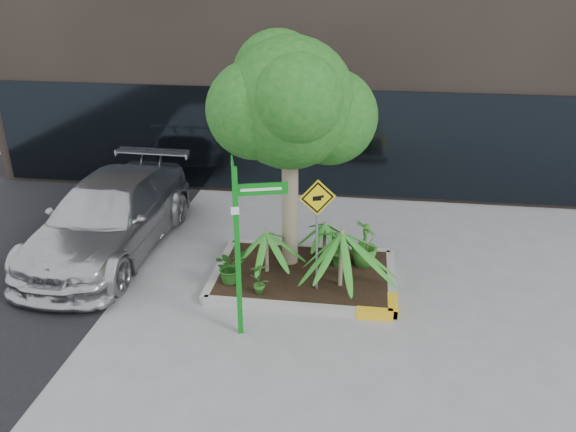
# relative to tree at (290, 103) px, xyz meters

# --- Properties ---
(ground) EXTENTS (80.00, 80.00, 0.00)m
(ground) POSITION_rel_tree_xyz_m (0.12, -0.70, -3.19)
(ground) COLOR gray
(ground) RESTS_ON ground
(planter) EXTENTS (3.35, 2.36, 0.15)m
(planter) POSITION_rel_tree_xyz_m (0.35, -0.42, -3.09)
(planter) COLOR #9E9E99
(planter) RESTS_ON ground
(tree) EXTENTS (2.91, 2.58, 4.37)m
(tree) POSITION_rel_tree_xyz_m (0.00, 0.00, 0.00)
(tree) COLOR gray
(tree) RESTS_ON ground
(palm_front) EXTENTS (1.23, 1.23, 1.37)m
(palm_front) POSITION_rel_tree_xyz_m (1.00, -0.77, -2.01)
(palm_front) COLOR gray
(palm_front) RESTS_ON ground
(palm_left) EXTENTS (0.96, 0.96, 1.07)m
(palm_left) POSITION_rel_tree_xyz_m (-0.37, -0.45, -2.24)
(palm_left) COLOR gray
(palm_left) RESTS_ON ground
(palm_back) EXTENTS (0.80, 0.80, 0.89)m
(palm_back) POSITION_rel_tree_xyz_m (0.63, 0.35, -2.38)
(palm_back) COLOR gray
(palm_back) RESTS_ON ground
(parked_car) EXTENTS (2.20, 5.12, 1.47)m
(parked_car) POSITION_rel_tree_xyz_m (-3.68, 0.25, -2.45)
(parked_car) COLOR silver
(parked_car) RESTS_ON ground
(shrub_a) EXTENTS (0.80, 0.80, 0.63)m
(shrub_a) POSITION_rel_tree_xyz_m (-0.94, -0.93, -2.72)
(shrub_a) COLOR #1C5016
(shrub_a) RESTS_ON planter
(shrub_b) EXTENTS (0.63, 0.63, 0.88)m
(shrub_b) POSITION_rel_tree_xyz_m (1.41, 0.04, -2.60)
(shrub_b) COLOR #2E6E21
(shrub_b) RESTS_ON planter
(shrub_c) EXTENTS (0.42, 0.42, 0.62)m
(shrub_c) POSITION_rel_tree_xyz_m (-0.35, -1.25, -2.73)
(shrub_c) COLOR #295F1D
(shrub_c) RESTS_ON planter
(shrub_d) EXTENTS (0.42, 0.42, 0.67)m
(shrub_d) POSITION_rel_tree_xyz_m (0.94, -0.09, -2.70)
(shrub_d) COLOR #296C1F
(shrub_d) RESTS_ON planter
(street_sign_post) EXTENTS (0.96, 0.80, 2.76)m
(street_sign_post) POSITION_rel_tree_xyz_m (-0.45, -2.13, -1.48)
(street_sign_post) COLOR #0B7D17
(street_sign_post) RESTS_ON ground
(cattle_sign) EXTENTS (0.59, 0.22, 2.02)m
(cattle_sign) POSITION_rel_tree_xyz_m (0.58, -0.92, -1.67)
(cattle_sign) COLOR slate
(cattle_sign) RESTS_ON ground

